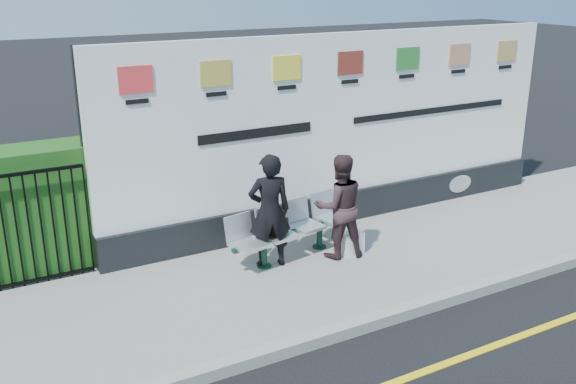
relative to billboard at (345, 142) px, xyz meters
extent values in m
plane|color=black|center=(-0.50, -3.85, -1.42)|extent=(80.00, 80.00, 0.00)
cube|color=gray|center=(-0.50, -1.35, -1.36)|extent=(14.00, 3.00, 0.12)
cube|color=gray|center=(-0.50, -2.85, -1.35)|extent=(14.00, 0.18, 0.14)
cube|color=yellow|center=(-0.50, -3.85, -1.42)|extent=(14.00, 0.10, 0.01)
cube|color=black|center=(0.00, 0.00, -1.05)|extent=(8.00, 0.30, 0.50)
cube|color=white|center=(0.00, 0.00, 0.45)|extent=(8.00, 0.14, 2.50)
imported|color=black|center=(-1.86, -0.97, -0.50)|extent=(0.66, 0.51, 1.59)
imported|color=#382528|center=(-0.87, -1.18, -0.55)|extent=(0.84, 0.72, 1.50)
cube|color=black|center=(-1.71, -0.94, -0.77)|extent=(0.29, 0.18, 0.21)
cube|color=white|center=(-0.67, -1.22, -1.14)|extent=(0.33, 0.20, 0.33)
camera|label=1|loc=(-5.58, -8.16, 2.53)|focal=40.00mm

